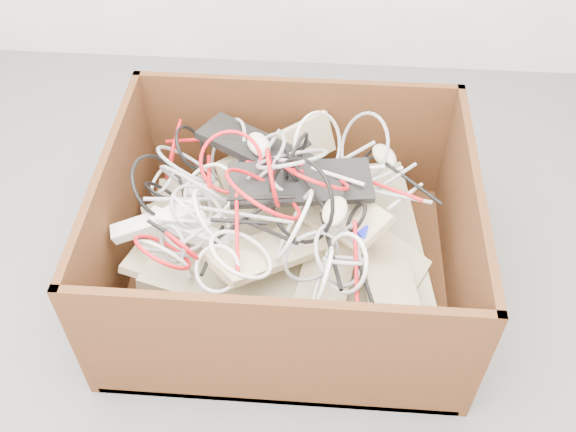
# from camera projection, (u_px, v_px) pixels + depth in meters

# --- Properties ---
(ground) EXTENTS (3.00, 3.00, 0.00)m
(ground) POSITION_uv_depth(u_px,v_px,m) (226.00, 325.00, 2.15)
(ground) COLOR #595A5C
(ground) RESTS_ON ground
(cardboard_box) EXTENTS (1.12, 0.93, 0.51)m
(cardboard_box) POSITION_uv_depth(u_px,v_px,m) (283.00, 254.00, 2.18)
(cardboard_box) COLOR #38230E
(cardboard_box) RESTS_ON ground
(keyboard_pile) EXTENTS (0.99, 0.83, 0.37)m
(keyboard_pile) POSITION_uv_depth(u_px,v_px,m) (292.00, 221.00, 2.09)
(keyboard_pile) COLOR #C9BA8E
(keyboard_pile) RESTS_ON cardboard_box
(mice_scatter) EXTENTS (0.71, 0.72, 0.21)m
(mice_scatter) POSITION_uv_depth(u_px,v_px,m) (298.00, 211.00, 2.01)
(mice_scatter) COLOR beige
(mice_scatter) RESTS_ON keyboard_pile
(power_strip_left) EXTENTS (0.28, 0.12, 0.11)m
(power_strip_left) POSITION_uv_depth(u_px,v_px,m) (156.00, 221.00, 1.98)
(power_strip_left) COLOR white
(power_strip_left) RESTS_ON keyboard_pile
(power_strip_right) EXTENTS (0.29, 0.12, 0.09)m
(power_strip_right) POSITION_uv_depth(u_px,v_px,m) (193.00, 232.00, 1.98)
(power_strip_right) COLOR white
(power_strip_right) RESTS_ON keyboard_pile
(vga_plug) EXTENTS (0.06, 0.06, 0.03)m
(vga_plug) POSITION_uv_depth(u_px,v_px,m) (367.00, 235.00, 1.94)
(vga_plug) COLOR #0E15D2
(vga_plug) RESTS_ON keyboard_pile
(cable_tangle) EXTENTS (0.98, 0.84, 0.44)m
(cable_tangle) POSITION_uv_depth(u_px,v_px,m) (254.00, 195.00, 1.99)
(cable_tangle) COLOR red
(cable_tangle) RESTS_ON keyboard_pile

